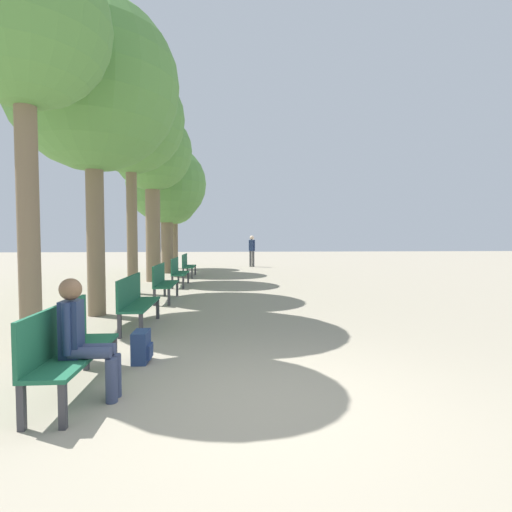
{
  "coord_description": "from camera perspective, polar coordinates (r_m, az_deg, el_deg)",
  "views": [
    {
      "loc": [
        -0.32,
        -3.8,
        1.66
      ],
      "look_at": [
        0.29,
        4.87,
        1.24
      ],
      "focal_mm": 28.0,
      "sensor_mm": 36.0,
      "label": 1
    }
  ],
  "objects": [
    {
      "name": "tree_row_4",
      "position": [
        18.81,
        -12.66,
        9.86
      ],
      "size": [
        3.57,
        3.57,
        5.84
      ],
      "color": "#7A664C",
      "rests_on": "ground_plane"
    },
    {
      "name": "pedestrian_near",
      "position": [
        22.0,
        -0.59,
        1.02
      ],
      "size": [
        0.35,
        0.31,
        1.72
      ],
      "color": "#4C4C4C",
      "rests_on": "ground_plane"
    },
    {
      "name": "ground_plane",
      "position": [
        4.16,
        0.71,
        -20.79
      ],
      "size": [
        80.0,
        80.0,
        0.0
      ],
      "primitive_type": "plane",
      "color": "gray"
    },
    {
      "name": "tree_row_3",
      "position": [
        15.6,
        -14.62,
        13.91
      ],
      "size": [
        2.92,
        2.92,
        6.28
      ],
      "color": "#7A664C",
      "rests_on": "ground_plane"
    },
    {
      "name": "bench_row_3",
      "position": [
        13.72,
        -11.12,
        -1.98
      ],
      "size": [
        0.43,
        1.65,
        0.94
      ],
      "color": "#1E6042",
      "rests_on": "ground_plane"
    },
    {
      "name": "bench_row_1",
      "position": [
        7.64,
        -16.89,
        -5.82
      ],
      "size": [
        0.43,
        1.65,
        0.94
      ],
      "color": "#1E6042",
      "rests_on": "ground_plane"
    },
    {
      "name": "tree_row_1",
      "position": [
        9.55,
        -22.3,
        21.53
      ],
      "size": [
        3.54,
        3.54,
        6.56
      ],
      "color": "#7A664C",
      "rests_on": "ground_plane"
    },
    {
      "name": "bench_row_4",
      "position": [
        16.79,
        -9.81,
        -1.11
      ],
      "size": [
        0.43,
        1.65,
        0.94
      ],
      "color": "#1E6042",
      "rests_on": "ground_plane"
    },
    {
      "name": "tree_row_5",
      "position": [
        21.25,
        -11.61,
        7.44
      ],
      "size": [
        2.31,
        2.31,
        4.62
      ],
      "color": "#7A664C",
      "rests_on": "ground_plane"
    },
    {
      "name": "tree_row_0",
      "position": [
        7.02,
        -30.34,
        26.58
      ],
      "size": [
        2.34,
        2.34,
        5.77
      ],
      "color": "#7A664C",
      "rests_on": "ground_plane"
    },
    {
      "name": "person_seated",
      "position": [
        4.46,
        -23.48,
        -10.39
      ],
      "size": [
        0.58,
        0.33,
        1.25
      ],
      "color": "#384260",
      "rests_on": "ground_plane"
    },
    {
      "name": "backpack",
      "position": [
        5.63,
        -16.03,
        -12.37
      ],
      "size": [
        0.23,
        0.37,
        0.42
      ],
      "color": "navy",
      "rests_on": "ground_plane"
    },
    {
      "name": "tree_row_2",
      "position": [
        12.57,
        -17.5,
        18.01
      ],
      "size": [
        3.09,
        3.09,
        6.57
      ],
      "color": "#7A664C",
      "rests_on": "ground_plane"
    },
    {
      "name": "bench_row_2",
      "position": [
        10.66,
        -13.17,
        -3.36
      ],
      "size": [
        0.43,
        1.65,
        0.94
      ],
      "color": "#1E6042",
      "rests_on": "ground_plane"
    },
    {
      "name": "bench_row_0",
      "position": [
        4.72,
        -25.45,
        -11.3
      ],
      "size": [
        0.43,
        1.65,
        0.94
      ],
      "color": "#1E6042",
      "rests_on": "ground_plane"
    }
  ]
}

